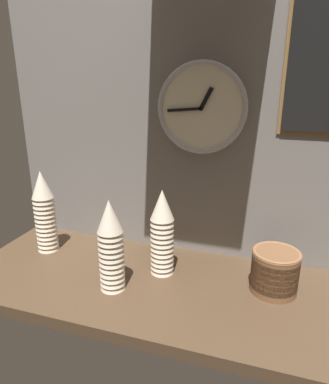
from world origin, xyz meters
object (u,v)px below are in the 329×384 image
(bowl_stack_right, at_px, (275,270))
(wall_clock, at_px, (202,108))
(cup_stack_far_left, at_px, (44,211))
(cup_stack_center, at_px, (162,232))
(cup_stack_center_left, at_px, (111,246))

(bowl_stack_right, distance_m, wall_clock, 0.60)
(cup_stack_far_left, height_order, cup_stack_center, cup_stack_far_left)
(cup_stack_center, distance_m, bowl_stack_right, 0.39)
(bowl_stack_right, bearing_deg, cup_stack_center, -179.56)
(cup_stack_center_left, xyz_separation_m, wall_clock, (0.21, 0.32, 0.41))
(cup_stack_center_left, relative_size, cup_stack_center, 1.00)
(cup_stack_far_left, relative_size, bowl_stack_right, 2.16)
(cup_stack_center_left, height_order, cup_stack_center, same)
(cup_stack_far_left, distance_m, wall_clock, 0.72)
(cup_stack_center_left, xyz_separation_m, cup_stack_far_left, (-0.37, 0.16, 0.01))
(cup_stack_center_left, xyz_separation_m, bowl_stack_right, (0.50, 0.15, -0.08))
(bowl_stack_right, relative_size, wall_clock, 0.48)
(cup_stack_center, bearing_deg, wall_clock, 64.42)
(wall_clock, bearing_deg, cup_stack_far_left, -164.69)
(cup_stack_far_left, bearing_deg, bowl_stack_right, -1.18)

